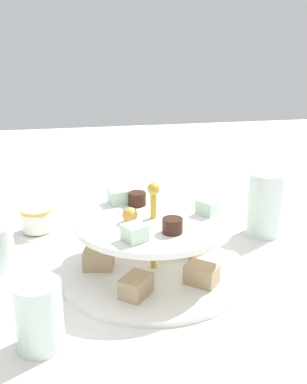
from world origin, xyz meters
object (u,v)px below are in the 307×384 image
Objects in this scene: tiered_serving_stand at (153,249)px; teacup_with_saucer at (36,221)px; water_glass_tall_right at (265,204)px; butter_knife_right at (131,205)px; water_glass_mid_back at (39,315)px.

tiered_serving_stand is 0.28m from teacup_with_saucer.
water_glass_tall_right is 0.31m from butter_knife_right.
water_glass_mid_back is at bearing 60.87° from butter_knife_right.
water_glass_tall_right is at bearing -56.28° from water_glass_mid_back.
water_glass_mid_back is at bearing 123.72° from water_glass_tall_right.
water_glass_tall_right is 0.72× the size of butter_knife_right.
water_glass_tall_right reaches higher than water_glass_mid_back.
tiered_serving_stand is 0.26m from water_glass_tall_right.
water_glass_mid_back is at bearing 132.83° from tiered_serving_stand.
teacup_with_saucer is 0.23m from butter_knife_right.
water_glass_tall_right is (0.11, -0.24, 0.02)m from tiered_serving_stand.
teacup_with_saucer is at bearing 44.48° from tiered_serving_stand.
tiered_serving_stand reaches higher than butter_knife_right.
butter_knife_right is at bearing 49.05° from water_glass_tall_right.
water_glass_mid_back is (-0.16, 0.17, 0.00)m from tiered_serving_stand.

